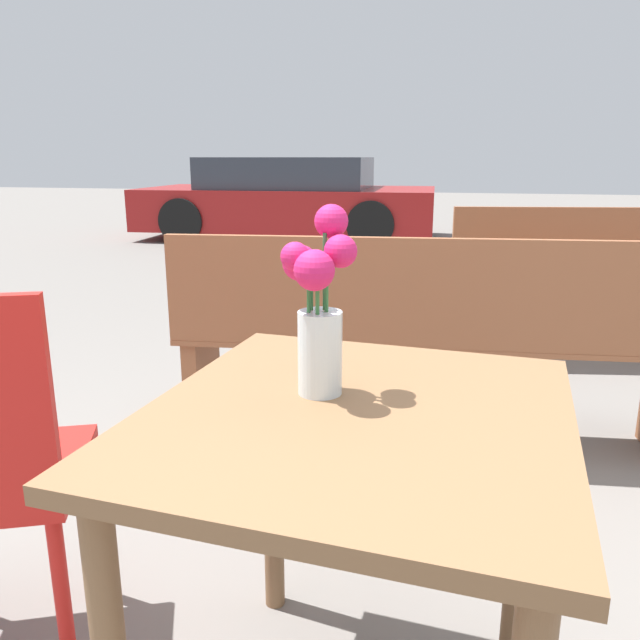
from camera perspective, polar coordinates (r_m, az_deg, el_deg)
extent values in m
cube|color=brown|center=(1.08, 3.42, -8.83)|extent=(0.76, 0.82, 0.03)
cylinder|color=brown|center=(1.59, -4.33, -14.83)|extent=(0.05, 0.05, 0.68)
cylinder|color=brown|center=(1.50, 17.88, -17.55)|extent=(0.05, 0.05, 0.68)
cylinder|color=silver|center=(1.11, 0.00, -3.02)|extent=(0.08, 0.08, 0.15)
cylinder|color=silver|center=(1.12, 0.00, -4.49)|extent=(0.07, 0.07, 0.08)
cylinder|color=#337038|center=(1.10, 0.59, -0.56)|extent=(0.01, 0.01, 0.23)
sphere|color=#D11E60|center=(1.07, 1.89, 6.30)|extent=(0.06, 0.06, 0.06)
cylinder|color=#337038|center=(1.11, 0.43, 0.82)|extent=(0.01, 0.01, 0.28)
sphere|color=#D11E60|center=(1.10, 1.04, 9.01)|extent=(0.06, 0.06, 0.06)
cylinder|color=#337038|center=(1.11, -0.80, -1.06)|extent=(0.01, 0.01, 0.20)
sphere|color=#D11E60|center=(1.10, -1.81, 5.23)|extent=(0.06, 0.06, 0.06)
cylinder|color=#337038|center=(1.09, -1.02, -0.76)|extent=(0.01, 0.01, 0.23)
sphere|color=#D11E60|center=(1.06, -2.30, 5.82)|extent=(0.05, 0.05, 0.05)
cylinder|color=#337038|center=(1.08, -0.23, -1.57)|extent=(0.01, 0.01, 0.20)
sphere|color=#D11E60|center=(1.03, -0.53, 4.57)|extent=(0.07, 0.07, 0.07)
cylinder|color=red|center=(1.78, -20.13, -16.74)|extent=(0.03, 0.03, 0.44)
cylinder|color=red|center=(1.51, -22.36, -23.39)|extent=(0.03, 0.03, 0.44)
cube|color=brown|center=(2.45, 9.77, -1.67)|extent=(1.97, 0.58, 0.02)
cube|color=brown|center=(2.25, 10.19, 2.33)|extent=(1.93, 0.25, 0.40)
cube|color=brown|center=(2.64, -10.68, -5.71)|extent=(0.10, 0.33, 0.43)
cube|color=brown|center=(3.80, 25.21, 2.93)|extent=(1.76, 0.66, 0.02)
cube|color=brown|center=(3.91, 24.69, 6.42)|extent=(1.71, 0.34, 0.40)
cube|color=brown|center=(3.62, 12.96, -0.20)|extent=(0.12, 0.33, 0.43)
cube|color=maroon|center=(9.02, -2.84, 10.20)|extent=(4.14, 2.08, 0.56)
cube|color=#2D333D|center=(9.00, -2.88, 13.31)|extent=(2.32, 1.84, 0.42)
cylinder|color=black|center=(9.72, 5.72, 9.76)|extent=(0.61, 0.21, 0.60)
cylinder|color=black|center=(7.95, 4.66, 8.70)|extent=(0.61, 0.21, 0.60)
cylinder|color=black|center=(10.23, -8.66, 9.91)|extent=(0.61, 0.21, 0.60)
cylinder|color=black|center=(8.57, -12.51, 8.84)|extent=(0.61, 0.21, 0.60)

